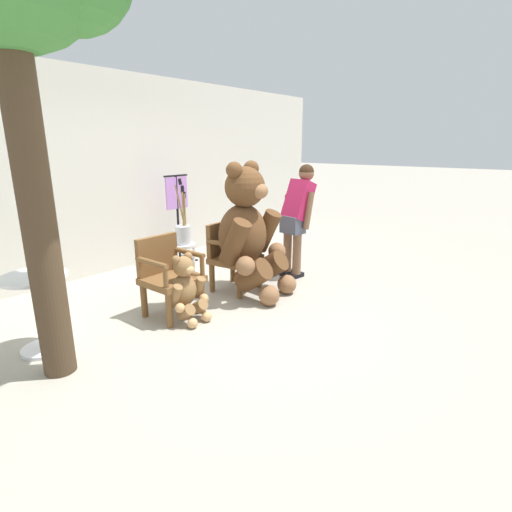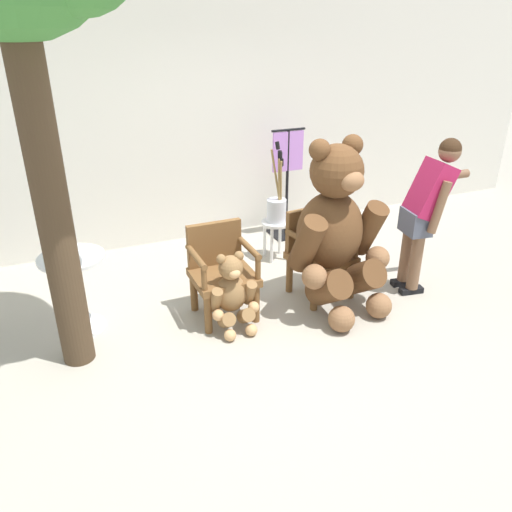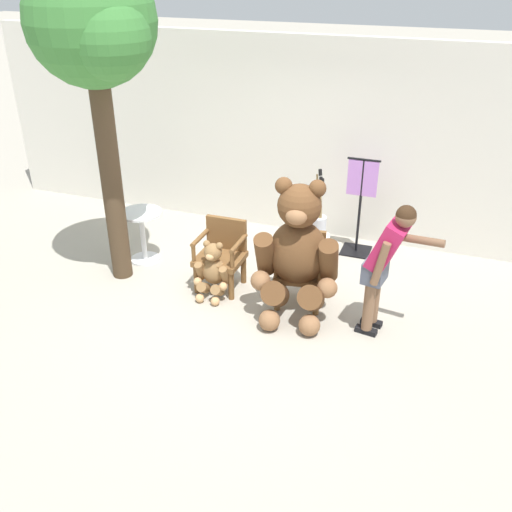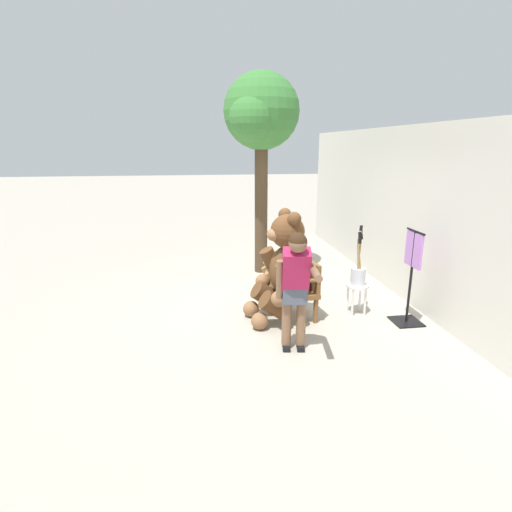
% 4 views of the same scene
% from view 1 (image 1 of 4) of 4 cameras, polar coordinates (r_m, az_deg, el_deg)
% --- Properties ---
extents(ground_plane, '(60.00, 60.00, 0.00)m').
position_cam_1_polar(ground_plane, '(4.62, -3.73, -7.49)').
color(ground_plane, '#A8A091').
extents(back_wall, '(10.00, 0.16, 2.80)m').
position_cam_1_polar(back_wall, '(6.16, -20.93, 10.85)').
color(back_wall, silver).
rests_on(back_wall, ground).
extents(wooden_chair_left, '(0.56, 0.52, 0.86)m').
position_cam_1_polar(wooden_chair_left, '(4.43, -12.43, -2.50)').
color(wooden_chair_left, brown).
rests_on(wooden_chair_left, ground).
extents(wooden_chair_right, '(0.62, 0.59, 0.86)m').
position_cam_1_polar(wooden_chair_right, '(5.09, -3.50, 0.25)').
color(wooden_chair_right, brown).
rests_on(wooden_chair_right, ground).
extents(teddy_bear_large, '(0.99, 0.98, 1.63)m').
position_cam_1_polar(teddy_bear_large, '(4.85, -1.07, 3.57)').
color(teddy_bear_large, brown).
rests_on(teddy_bear_large, ground).
extents(teddy_bear_small, '(0.44, 0.41, 0.73)m').
position_cam_1_polar(teddy_bear_small, '(4.26, -9.96, -4.61)').
color(teddy_bear_small, olive).
rests_on(teddy_bear_small, ground).
extents(person_visitor, '(0.80, 0.48, 1.55)m').
position_cam_1_polar(person_visitor, '(5.56, 5.98, 6.35)').
color(person_visitor, black).
rests_on(person_visitor, ground).
extents(white_stool, '(0.34, 0.34, 0.46)m').
position_cam_1_polar(white_stool, '(5.72, -10.31, 0.66)').
color(white_stool, white).
rests_on(white_stool, ground).
extents(brush_bucket, '(0.22, 0.22, 0.91)m').
position_cam_1_polar(brush_bucket, '(5.65, -10.42, 3.50)').
color(brush_bucket, silver).
rests_on(brush_bucket, white_stool).
extents(round_side_table, '(0.56, 0.56, 0.72)m').
position_cam_1_polar(round_side_table, '(4.05, -28.70, -6.11)').
color(round_side_table, silver).
rests_on(round_side_table, ground).
extents(clothing_display_stand, '(0.44, 0.40, 1.36)m').
position_cam_1_polar(clothing_display_stand, '(6.36, -11.10, 5.52)').
color(clothing_display_stand, black).
rests_on(clothing_display_stand, ground).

